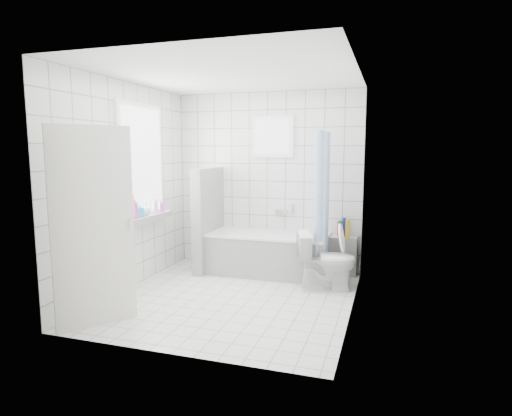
% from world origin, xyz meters
% --- Properties ---
extents(ground, '(3.00, 3.00, 0.00)m').
position_xyz_m(ground, '(0.00, 0.00, 0.00)').
color(ground, white).
rests_on(ground, ground).
extents(ceiling, '(3.00, 3.00, 0.00)m').
position_xyz_m(ceiling, '(0.00, 0.00, 2.60)').
color(ceiling, white).
rests_on(ceiling, ground).
extents(wall_back, '(2.80, 0.02, 2.60)m').
position_xyz_m(wall_back, '(0.00, 1.50, 1.30)').
color(wall_back, white).
rests_on(wall_back, ground).
extents(wall_front, '(2.80, 0.02, 2.60)m').
position_xyz_m(wall_front, '(0.00, -1.50, 1.30)').
color(wall_front, white).
rests_on(wall_front, ground).
extents(wall_left, '(0.02, 3.00, 2.60)m').
position_xyz_m(wall_left, '(-1.40, 0.00, 1.30)').
color(wall_left, white).
rests_on(wall_left, ground).
extents(wall_right, '(0.02, 3.00, 2.60)m').
position_xyz_m(wall_right, '(1.40, 0.00, 1.30)').
color(wall_right, white).
rests_on(wall_right, ground).
extents(window_left, '(0.01, 0.90, 1.40)m').
position_xyz_m(window_left, '(-1.35, 0.30, 1.60)').
color(window_left, white).
rests_on(window_left, wall_left).
extents(window_back, '(0.50, 0.01, 0.50)m').
position_xyz_m(window_back, '(0.10, 1.46, 1.95)').
color(window_back, white).
rests_on(window_back, wall_back).
extents(window_sill, '(0.18, 1.02, 0.08)m').
position_xyz_m(window_sill, '(-1.31, 0.30, 0.86)').
color(window_sill, white).
rests_on(window_sill, wall_left).
extents(door, '(0.51, 0.67, 2.00)m').
position_xyz_m(door, '(-1.01, -1.16, 1.00)').
color(door, silver).
rests_on(door, ground).
extents(bathtub, '(1.68, 0.77, 0.58)m').
position_xyz_m(bathtub, '(0.13, 1.12, 0.29)').
color(bathtub, white).
rests_on(bathtub, ground).
extents(partition_wall, '(0.15, 0.85, 1.50)m').
position_xyz_m(partition_wall, '(-0.77, 1.07, 0.75)').
color(partition_wall, white).
rests_on(partition_wall, ground).
extents(tiled_ledge, '(0.40, 0.24, 0.55)m').
position_xyz_m(tiled_ledge, '(1.15, 1.38, 0.28)').
color(tiled_ledge, white).
rests_on(tiled_ledge, ground).
extents(toilet, '(0.83, 0.62, 0.75)m').
position_xyz_m(toilet, '(1.03, 0.65, 0.37)').
color(toilet, white).
rests_on(toilet, ground).
extents(curtain_rod, '(0.02, 0.80, 0.02)m').
position_xyz_m(curtain_rod, '(0.91, 1.10, 2.00)').
color(curtain_rod, silver).
rests_on(curtain_rod, wall_back).
extents(shower_curtain, '(0.14, 0.48, 1.78)m').
position_xyz_m(shower_curtain, '(0.91, 0.97, 1.10)').
color(shower_curtain, '#4580CB').
rests_on(shower_curtain, curtain_rod).
extents(tub_faucet, '(0.18, 0.06, 0.06)m').
position_xyz_m(tub_faucet, '(0.23, 1.46, 0.85)').
color(tub_faucet, silver).
rests_on(tub_faucet, wall_back).
extents(sill_bottles, '(0.20, 0.77, 0.30)m').
position_xyz_m(sill_bottles, '(-1.30, 0.23, 1.02)').
color(sill_bottles, silver).
rests_on(sill_bottles, window_sill).
extents(ledge_bottles, '(0.19, 0.18, 0.27)m').
position_xyz_m(ledge_bottles, '(1.16, 1.34, 0.67)').
color(ledge_bottles, '#181AC3').
rests_on(ledge_bottles, tiled_ledge).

